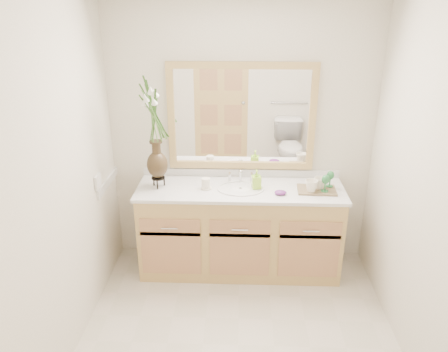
{
  "coord_description": "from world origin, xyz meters",
  "views": [
    {
      "loc": [
        -0.01,
        -2.52,
        2.42
      ],
      "look_at": [
        -0.13,
        0.65,
        1.1
      ],
      "focal_mm": 35.0,
      "sensor_mm": 36.0,
      "label": 1
    }
  ],
  "objects_px": {
    "soap_bottle": "(256,180)",
    "tray": "(317,190)",
    "flower_vase": "(155,121)",
    "tumbler": "(206,183)"
  },
  "relations": [
    {
      "from": "flower_vase",
      "to": "tumbler",
      "type": "relative_size",
      "value": 8.98
    },
    {
      "from": "tray",
      "to": "tumbler",
      "type": "bearing_deg",
      "value": -178.15
    },
    {
      "from": "soap_bottle",
      "to": "tray",
      "type": "xyz_separation_m",
      "value": [
        0.53,
        -0.04,
        -0.07
      ]
    },
    {
      "from": "tray",
      "to": "flower_vase",
      "type": "bearing_deg",
      "value": -179.04
    },
    {
      "from": "flower_vase",
      "to": "tray",
      "type": "relative_size",
      "value": 2.67
    },
    {
      "from": "flower_vase",
      "to": "tray",
      "type": "distance_m",
      "value": 1.52
    },
    {
      "from": "soap_bottle",
      "to": "flower_vase",
      "type": "bearing_deg",
      "value": 171.76
    },
    {
      "from": "tumbler",
      "to": "soap_bottle",
      "type": "xyz_separation_m",
      "value": [
        0.45,
        0.03,
        0.03
      ]
    },
    {
      "from": "tumbler",
      "to": "soap_bottle",
      "type": "height_order",
      "value": "soap_bottle"
    },
    {
      "from": "flower_vase",
      "to": "soap_bottle",
      "type": "height_order",
      "value": "flower_vase"
    }
  ]
}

